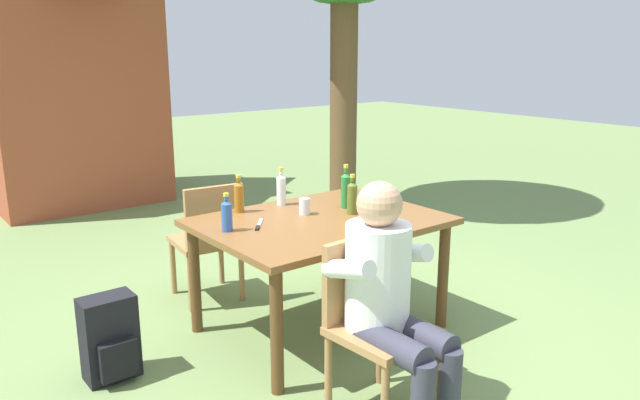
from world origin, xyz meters
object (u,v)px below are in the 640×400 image
bottle_clear (281,189)px  brick_kiosk (67,69)px  bottle_blue (227,215)px  bottle_green (346,189)px  backpack_by_near_side (110,339)px  table_knife (259,225)px  person_in_white_shirt (389,291)px  bottle_olive (352,197)px  cup_glass (304,206)px  chair_near_left (372,316)px  dining_table (320,232)px  cup_white (374,224)px  chair_far_left (209,236)px  bottle_amber (239,196)px

bottle_clear → brick_kiosk: size_ratio=0.09×
bottle_blue → brick_kiosk: 4.45m
bottle_green → bottle_blue: bearing=178.8°
backpack_by_near_side → brick_kiosk: (1.13, 4.27, 1.31)m
table_knife → bottle_clear: bearing=40.1°
bottle_blue → backpack_by_near_side: (-0.69, 0.10, -0.61)m
bottle_clear → bottle_green: bearing=-48.1°
person_in_white_shirt → bottle_olive: person_in_white_shirt is taller
cup_glass → person_in_white_shirt: bearing=-105.9°
chair_near_left → bottle_clear: bottle_clear is taller
chair_near_left → brick_kiosk: bearing=88.1°
dining_table → cup_white: size_ratio=17.46×
chair_far_left → dining_table: bearing=-68.2°
cup_glass → backpack_by_near_side: size_ratio=0.22×
chair_near_left → bottle_amber: bottle_amber is taller
bottle_amber → bottle_green: bearing=-28.9°
chair_far_left → person_in_white_shirt: 1.80m
bottle_clear → brick_kiosk: (-0.16, 4.06, 0.68)m
dining_table → bottle_green: bearing=19.5°
bottle_amber → cup_white: 0.94m
bottle_olive → cup_glass: bottle_olive is taller
cup_white → backpack_by_near_side: (-1.38, 0.62, -0.56)m
bottle_green → backpack_by_near_side: bottle_green is taller
person_in_white_shirt → cup_white: size_ratio=14.16×
backpack_by_near_side → brick_kiosk: size_ratio=0.16×
chair_far_left → bottle_blue: (-0.25, -0.72, 0.35)m
bottle_blue → brick_kiosk: bearing=84.3°
person_in_white_shirt → dining_table: bearing=71.0°
table_knife → brick_kiosk: 4.47m
chair_far_left → cup_white: (0.43, -1.24, 0.30)m
chair_far_left → bottle_clear: bearing=-50.2°
bottle_blue → bottle_amber: 0.42m
chair_far_left → brick_kiosk: 3.80m
bottle_blue → cup_white: size_ratio=2.73×
bottle_blue → cup_glass: bottle_blue is taller
cup_glass → table_knife: size_ratio=0.53×
chair_far_left → bottle_amber: (0.02, -0.40, 0.36)m
brick_kiosk → bottle_amber: bearing=-92.3°
cup_white → brick_kiosk: bearing=92.9°
bottle_blue → bottle_olive: bearing=-11.3°
dining_table → bottle_blue: (-0.59, 0.12, 0.18)m
dining_table → bottle_clear: (0.01, 0.43, 0.20)m
bottle_blue → cup_glass: size_ratio=2.14×
chair_near_left → chair_far_left: same height
chair_far_left → cup_glass: size_ratio=8.20×
bottle_green → table_knife: size_ratio=1.47×
cup_glass → chair_far_left: bearing=114.4°
bottle_olive → bottle_green: size_ratio=0.89×
chair_far_left → brick_kiosk: size_ratio=0.30×
person_in_white_shirt → bottle_blue: (-0.26, 1.08, 0.19)m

